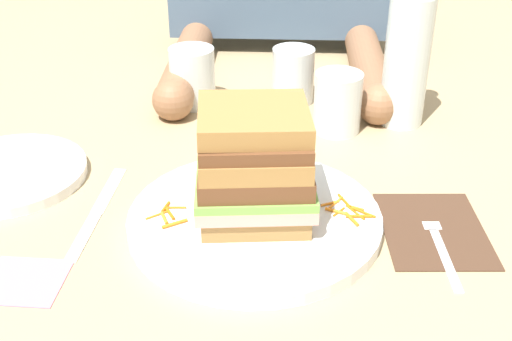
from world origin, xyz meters
name	(u,v)px	position (x,y,z in m)	size (l,w,h in m)	color
ground_plane	(249,222)	(0.00, 0.00, 0.00)	(3.00, 3.00, 0.00)	tan
main_plate	(255,220)	(0.01, -0.01, 0.01)	(0.29, 0.29, 0.02)	white
sandwich	(254,166)	(0.01, -0.01, 0.08)	(0.14, 0.13, 0.13)	#A87A42
carrot_shred_0	(157,215)	(-0.10, -0.02, 0.02)	(0.00, 0.00, 0.03)	orange
carrot_shred_1	(164,218)	(-0.09, -0.02, 0.02)	(0.00, 0.00, 0.02)	orange
carrot_shred_2	(176,207)	(-0.08, 0.00, 0.02)	(0.00, 0.00, 0.02)	orange
carrot_shred_3	(170,214)	(-0.09, -0.01, 0.02)	(0.00, 0.00, 0.02)	orange
carrot_shred_4	(166,207)	(-0.10, 0.00, 0.02)	(0.00, 0.00, 0.02)	orange
carrot_shred_5	(175,224)	(-0.08, -0.03, 0.02)	(0.00, 0.00, 0.03)	orange
carrot_shred_6	(339,211)	(0.10, 0.00, 0.02)	(0.00, 0.00, 0.02)	orange
carrot_shred_7	(336,202)	(0.10, 0.02, 0.02)	(0.00, 0.00, 0.03)	orange
carrot_shred_8	(336,213)	(0.10, 0.00, 0.02)	(0.00, 0.00, 0.03)	orange
carrot_shred_9	(330,203)	(0.09, 0.02, 0.02)	(0.00, 0.00, 0.02)	orange
carrot_shred_10	(356,214)	(0.12, 0.00, 0.02)	(0.00, 0.00, 0.03)	orange
carrot_shred_11	(356,208)	(0.12, 0.01, 0.02)	(0.00, 0.00, 0.02)	orange
carrot_shred_12	(363,210)	(0.13, 0.00, 0.02)	(0.00, 0.00, 0.03)	orange
carrot_shred_13	(344,201)	(0.11, 0.02, 0.02)	(0.00, 0.00, 0.03)	orange
carrot_shred_14	(352,219)	(0.12, -0.02, 0.02)	(0.00, 0.00, 0.03)	orange
carrot_shred_15	(359,216)	(0.13, -0.01, 0.02)	(0.00, 0.00, 0.03)	orange
napkin_dark	(433,229)	(0.21, -0.01, 0.00)	(0.11, 0.15, 0.00)	#4C3323
fork	(438,238)	(0.21, -0.03, 0.00)	(0.02, 0.17, 0.00)	silver
knife	(96,213)	(-0.18, 0.01, 0.00)	(0.02, 0.20, 0.00)	silver
juice_glass	(338,105)	(0.11, 0.24, 0.04)	(0.07, 0.07, 0.09)	white
water_bottle	(408,48)	(0.21, 0.28, 0.12)	(0.07, 0.07, 0.27)	silver
empty_tumbler_0	(192,77)	(-0.11, 0.33, 0.05)	(0.07, 0.07, 0.09)	silver
empty_tumbler_1	(293,75)	(0.05, 0.35, 0.04)	(0.07, 0.07, 0.09)	silver
side_plate	(8,173)	(-0.31, 0.08, 0.01)	(0.20, 0.20, 0.01)	white
napkin_pink	(24,281)	(-0.22, -0.12, 0.00)	(0.08, 0.08, 0.00)	pink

